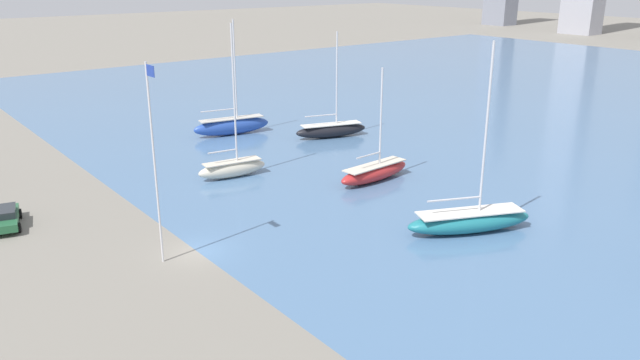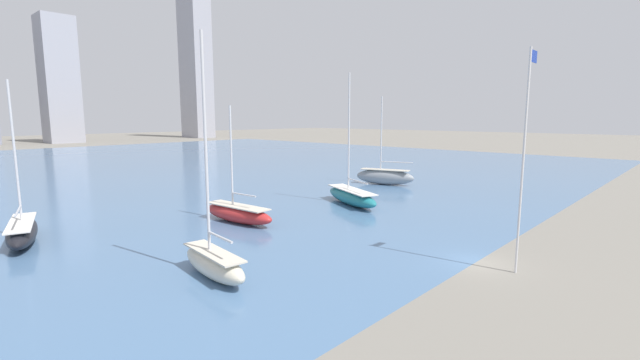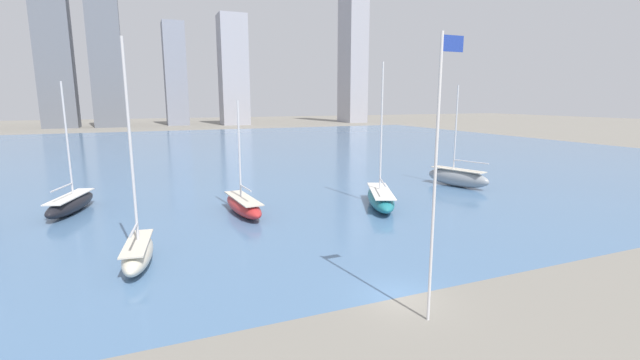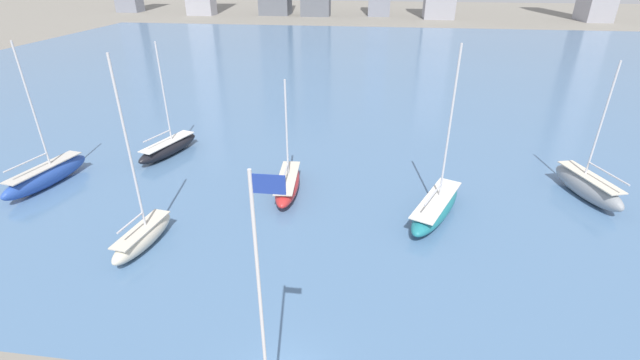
# 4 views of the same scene
# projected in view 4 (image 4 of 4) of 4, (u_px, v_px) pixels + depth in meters

# --- Properties ---
(harbor_water) EXTENTS (180.00, 140.00, 0.00)m
(harbor_water) POSITION_uv_depth(u_px,v_px,m) (358.00, 74.00, 83.89)
(harbor_water) COLOR #4C7099
(harbor_water) RESTS_ON ground_plane
(flag_pole) EXTENTS (1.24, 0.14, 13.57)m
(flag_pole) POSITION_uv_depth(u_px,v_px,m) (263.00, 316.00, 16.47)
(flag_pole) COLOR silver
(flag_pole) RESTS_ON ground_plane
(sailboat_blue) EXTENTS (3.51, 9.66, 13.56)m
(sailboat_blue) POSITION_uv_depth(u_px,v_px,m) (46.00, 175.00, 41.34)
(sailboat_blue) COLOR #284CA8
(sailboat_blue) RESTS_ON harbor_water
(sailboat_black) EXTENTS (4.44, 9.00, 12.32)m
(sailboat_black) POSITION_uv_depth(u_px,v_px,m) (168.00, 147.00, 48.13)
(sailboat_black) COLOR black
(sailboat_black) RESTS_ON harbor_water
(sailboat_teal) EXTENTS (6.22, 10.10, 14.27)m
(sailboat_teal) POSITION_uv_depth(u_px,v_px,m) (436.00, 206.00, 36.38)
(sailboat_teal) COLOR #1E757F
(sailboat_teal) RESTS_ON harbor_water
(sailboat_gray) EXTENTS (4.36, 8.61, 12.38)m
(sailboat_gray) POSITION_uv_depth(u_px,v_px,m) (587.00, 186.00, 39.20)
(sailboat_gray) COLOR gray
(sailboat_gray) RESTS_ON harbor_water
(sailboat_red) EXTENTS (2.73, 8.72, 10.57)m
(sailboat_red) POSITION_uv_depth(u_px,v_px,m) (288.00, 184.00, 40.30)
(sailboat_red) COLOR #B72828
(sailboat_red) RESTS_ON harbor_water
(sailboat_cream) EXTENTS (2.58, 6.98, 14.42)m
(sailboat_cream) POSITION_uv_depth(u_px,v_px,m) (143.00, 235.00, 32.46)
(sailboat_cream) COLOR beige
(sailboat_cream) RESTS_ON harbor_water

